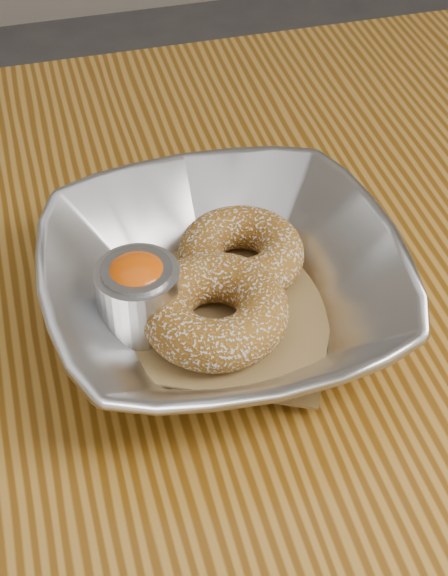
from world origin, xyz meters
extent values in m
cube|color=#8E5D1D|center=(0.00, 0.00, 0.73)|extent=(1.20, 0.80, 0.04)
imported|color=#B8BBC0|center=(0.04, 0.02, 0.78)|extent=(0.24, 0.24, 0.06)
cube|color=olive|center=(0.04, 0.02, 0.76)|extent=(0.19, 0.19, 0.00)
torus|color=#925B1A|center=(0.06, 0.05, 0.78)|extent=(0.12, 0.12, 0.03)
torus|color=#925B1A|center=(0.03, 0.00, 0.78)|extent=(0.10, 0.10, 0.03)
cylinder|color=#B8BBC0|center=(-0.02, 0.02, 0.78)|extent=(0.06, 0.06, 0.05)
cylinder|color=gray|center=(-0.02, 0.02, 0.79)|extent=(0.05, 0.05, 0.04)
ellipsoid|color=#FF5807|center=(-0.02, 0.02, 0.80)|extent=(0.04, 0.04, 0.03)
camera|label=1|loc=(-0.07, -0.39, 1.18)|focal=55.00mm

